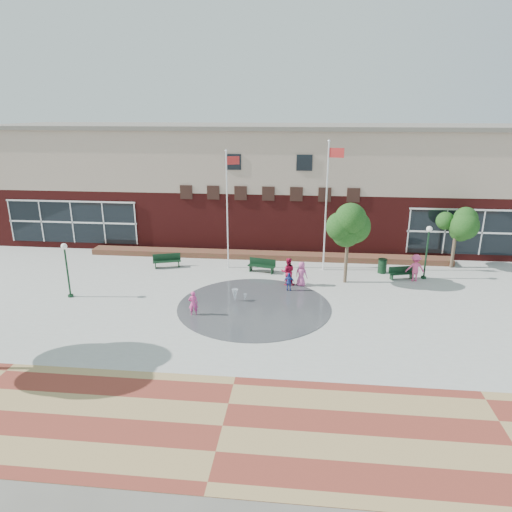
# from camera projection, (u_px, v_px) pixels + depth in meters

# --- Properties ---
(ground) EXTENTS (120.00, 120.00, 0.00)m
(ground) POSITION_uv_depth(u_px,v_px,m) (247.00, 332.00, 22.19)
(ground) COLOR #666056
(ground) RESTS_ON ground
(plaza_concrete) EXTENTS (46.00, 18.00, 0.01)m
(plaza_concrete) POSITION_uv_depth(u_px,v_px,m) (256.00, 299.00, 25.98)
(plaza_concrete) COLOR #A8A8A0
(plaza_concrete) RESTS_ON ground
(paver_band) EXTENTS (46.00, 6.00, 0.01)m
(paver_band) POSITION_uv_depth(u_px,v_px,m) (223.00, 426.00, 15.56)
(paver_band) COLOR maroon
(paver_band) RESTS_ON ground
(splash_pad) EXTENTS (8.40, 8.40, 0.01)m
(splash_pad) POSITION_uv_depth(u_px,v_px,m) (254.00, 306.00, 25.03)
(splash_pad) COLOR #383A3D
(splash_pad) RESTS_ON ground
(library_building) EXTENTS (44.40, 10.40, 9.20)m
(library_building) POSITION_uv_depth(u_px,v_px,m) (273.00, 182.00, 37.33)
(library_building) COLOR #571615
(library_building) RESTS_ON ground
(flower_bed) EXTENTS (26.00, 1.20, 0.40)m
(flower_bed) POSITION_uv_depth(u_px,v_px,m) (267.00, 258.00, 33.18)
(flower_bed) COLOR maroon
(flower_bed) RESTS_ON ground
(flagpole_left) EXTENTS (0.88, 0.40, 7.92)m
(flagpole_left) POSITION_uv_depth(u_px,v_px,m) (228.00, 204.00, 29.87)
(flagpole_left) COLOR white
(flagpole_left) RESTS_ON ground
(flagpole_right) EXTENTS (1.03, 0.32, 8.55)m
(flagpole_right) POSITION_uv_depth(u_px,v_px,m) (327.00, 200.00, 29.27)
(flagpole_right) COLOR white
(flagpole_right) RESTS_ON ground
(lamp_left) EXTENTS (0.34, 0.34, 3.22)m
(lamp_left) POSITION_uv_depth(u_px,v_px,m) (66.00, 264.00, 25.71)
(lamp_left) COLOR #13331D
(lamp_left) RESTS_ON ground
(lamp_right) EXTENTS (0.37, 0.37, 3.46)m
(lamp_right) POSITION_uv_depth(u_px,v_px,m) (427.00, 246.00, 28.52)
(lamp_right) COLOR #13331D
(lamp_right) RESTS_ON ground
(bench_left) EXTENTS (1.94, 1.08, 0.94)m
(bench_left) POSITION_uv_depth(u_px,v_px,m) (167.00, 263.00, 31.14)
(bench_left) COLOR #13331D
(bench_left) RESTS_ON ground
(bench_mid) EXTENTS (1.88, 0.90, 0.91)m
(bench_mid) POSITION_uv_depth(u_px,v_px,m) (262.00, 268.00, 30.21)
(bench_mid) COLOR #13331D
(bench_mid) RESTS_ON ground
(bench_right) EXTENTS (1.67, 0.86, 0.81)m
(bench_right) POSITION_uv_depth(u_px,v_px,m) (401.00, 275.00, 28.98)
(bench_right) COLOR #13331D
(bench_right) RESTS_ON ground
(trash_can) EXTENTS (0.59, 0.59, 0.97)m
(trash_can) POSITION_uv_depth(u_px,v_px,m) (382.00, 266.00, 30.03)
(trash_can) COLOR #13331D
(trash_can) RESTS_ON ground
(tree_mid) EXTENTS (2.96, 2.96, 4.99)m
(tree_mid) POSITION_uv_depth(u_px,v_px,m) (348.00, 226.00, 27.44)
(tree_mid) COLOR #4A3A2B
(tree_mid) RESTS_ON ground
(tree_small_right) EXTENTS (2.42, 2.42, 4.14)m
(tree_small_right) POSITION_uv_depth(u_px,v_px,m) (457.00, 225.00, 30.31)
(tree_small_right) COLOR #4A3A2B
(tree_small_right) RESTS_ON ground
(water_jet_a) EXTENTS (0.36, 0.36, 0.70)m
(water_jet_a) POSITION_uv_depth(u_px,v_px,m) (235.00, 302.00, 25.68)
(water_jet_a) COLOR white
(water_jet_a) RESTS_ON ground
(water_jet_b) EXTENTS (0.18, 0.18, 0.41)m
(water_jet_b) POSITION_uv_depth(u_px,v_px,m) (245.00, 301.00, 25.73)
(water_jet_b) COLOR white
(water_jet_b) RESTS_ON ground
(child_splash) EXTENTS (0.56, 0.45, 1.35)m
(child_splash) POSITION_uv_depth(u_px,v_px,m) (193.00, 303.00, 23.78)
(child_splash) COLOR #E33F8F
(child_splash) RESTS_ON ground
(adult_red) EXTENTS (0.88, 0.70, 1.75)m
(adult_red) POSITION_uv_depth(u_px,v_px,m) (288.00, 272.00, 27.84)
(adult_red) COLOR #AF1338
(adult_red) RESTS_ON ground
(adult_pink) EXTENTS (0.89, 0.75, 1.54)m
(adult_pink) POSITION_uv_depth(u_px,v_px,m) (301.00, 274.00, 27.75)
(adult_pink) COLOR #DB5AA1
(adult_pink) RESTS_ON ground
(child_blue) EXTENTS (0.70, 0.37, 1.15)m
(child_blue) POSITION_uv_depth(u_px,v_px,m) (289.00, 282.00, 26.99)
(child_blue) COLOR #2E419E
(child_blue) RESTS_ON ground
(person_bench) EXTENTS (1.16, 0.70, 1.74)m
(person_bench) POSITION_uv_depth(u_px,v_px,m) (415.00, 268.00, 28.51)
(person_bench) COLOR #E54883
(person_bench) RESTS_ON ground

